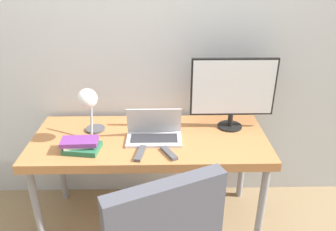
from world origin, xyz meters
TOP-DOWN VIEW (x-y plane):
  - wall_back at (0.00, 0.74)m, footprint 8.00×0.05m
  - desk at (0.00, 0.34)m, footprint 1.61×0.67m
  - laptop at (0.03, 0.31)m, footprint 0.37×0.20m
  - monitor at (0.58, 0.48)m, footprint 0.59×0.17m
  - desk_lamp at (-0.39, 0.33)m, footprint 0.14×0.26m
  - book_stack at (-0.43, 0.18)m, footprint 0.25×0.19m
  - tv_remote at (-0.05, 0.11)m, footprint 0.07×0.18m
  - media_remote at (0.13, 0.11)m, footprint 0.11×0.16m

SIDE VIEW (x-z plane):
  - desk at x=0.00m, z-range 0.31..1.05m
  - tv_remote at x=-0.05m, z-range 0.74..0.76m
  - media_remote at x=0.13m, z-range 0.74..0.76m
  - book_stack at x=-0.43m, z-range 0.74..0.82m
  - laptop at x=0.03m, z-range 0.68..0.89m
  - desk_lamp at x=-0.39m, z-range 0.82..1.18m
  - monitor at x=0.58m, z-range 0.77..1.28m
  - wall_back at x=0.00m, z-range 0.00..2.60m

